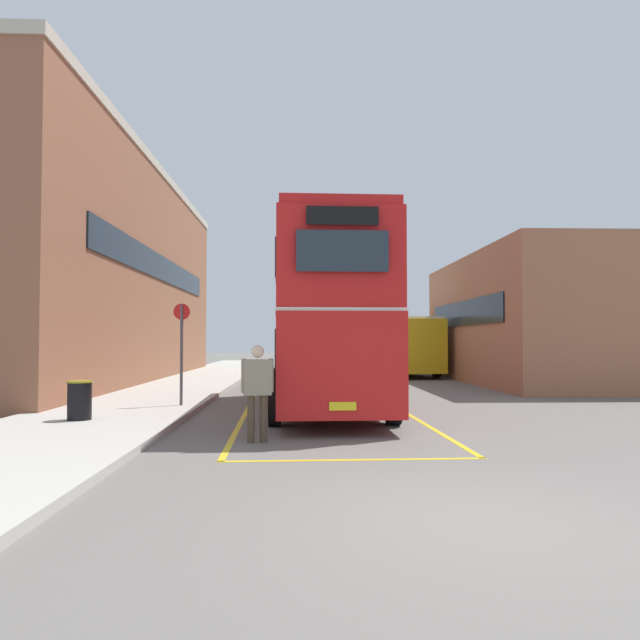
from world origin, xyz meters
name	(u,v)px	position (x,y,z in m)	size (l,w,h in m)	color
ground_plane	(353,395)	(0.00, 14.40, 0.00)	(135.60, 135.60, 0.00)	#66605B
sidewalk_left	(177,388)	(-6.50, 16.80, 0.07)	(4.00, 57.60, 0.14)	#B2ADA3
brick_building_left	(91,275)	(-11.33, 21.18, 4.86)	(6.58, 25.76, 9.71)	brown
depot_building_right	(551,320)	(9.46, 20.25, 2.80)	(8.00, 14.11, 5.60)	#9E6647
double_decker_bus	(325,317)	(-1.15, 10.04, 2.51)	(3.10, 9.84, 4.75)	black
single_deck_bus	(398,345)	(3.53, 26.23, 1.64)	(3.30, 9.51, 3.02)	black
pedestrian_boarding	(257,385)	(-2.61, 4.87, 1.05)	(0.59, 0.31, 1.80)	#473828
litter_bin	(80,400)	(-6.66, 7.10, 0.57)	(0.54, 0.54, 0.85)	black
bus_stop_sign	(182,344)	(-5.02, 10.00, 1.78)	(0.44, 0.08, 2.73)	#4C4C51
bay_marking_yellow	(329,419)	(-1.13, 8.17, 0.00)	(4.59, 11.89, 0.01)	gold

